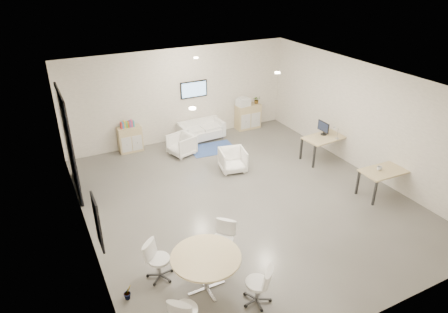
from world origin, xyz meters
TOP-DOWN VIEW (x-y plane):
  - room_shell at (0.00, 0.00)m, footprint 9.60×10.60m
  - glass_door at (-3.95, 2.51)m, footprint 0.09×1.90m
  - artwork at (-3.97, -1.60)m, footprint 0.05×0.54m
  - wall_tv at (0.50, 4.46)m, footprint 0.98×0.06m
  - ceiling_spots at (-0.20, 0.83)m, footprint 3.14×4.14m
  - sideboard_left at (-1.92, 4.27)m, footprint 0.76×0.40m
  - sideboard_right at (2.57, 4.25)m, footprint 0.93×0.45m
  - books at (-1.95, 4.28)m, footprint 0.45×0.14m
  - printer at (2.35, 4.25)m, footprint 0.50×0.44m
  - loveseat at (0.56, 4.11)m, footprint 1.59×0.86m
  - blue_rug at (0.58, 3.19)m, footprint 1.57×1.11m
  - armchair_left at (-0.50, 3.26)m, footprint 0.88×0.91m
  - armchair_right at (0.48, 1.53)m, footprint 0.87×0.84m
  - desk_rear at (3.49, 0.89)m, footprint 1.58×0.90m
  - desk_front at (3.53, -1.51)m, footprint 1.45×0.76m
  - monitor at (3.45, 1.04)m, footprint 0.20×0.50m
  - round_table at (-2.26, -2.53)m, footprint 1.34×1.34m
  - meeting_chairs at (-2.26, -2.53)m, footprint 2.26×2.26m
  - plant_cabinet at (2.93, 4.24)m, footprint 0.34×0.36m
  - plant_floor at (-3.70, -2.08)m, footprint 0.27×0.35m
  - cup at (3.32, -1.44)m, footprint 0.14×0.11m

SIDE VIEW (x-z plane):
  - blue_rug at x=0.58m, z-range 0.00..0.01m
  - plant_floor at x=-3.70m, z-range 0.00..0.14m
  - loveseat at x=0.56m, z-range 0.03..0.61m
  - armchair_left at x=-0.50m, z-range 0.00..0.76m
  - armchair_right at x=0.48m, z-range 0.00..0.77m
  - meeting_chairs at x=-2.26m, z-range 0.00..0.82m
  - sideboard_left at x=-1.92m, z-range 0.00..0.86m
  - sideboard_right at x=2.57m, z-range 0.00..0.92m
  - desk_front at x=3.53m, z-range 0.30..1.04m
  - desk_rear at x=3.49m, z-range 0.31..1.10m
  - round_table at x=-2.26m, z-range 0.33..1.14m
  - cup at x=3.32m, z-range 0.75..0.88m
  - books at x=-1.95m, z-range 0.86..1.08m
  - monitor at x=3.45m, z-range 0.81..1.25m
  - plant_cabinet at x=2.93m, z-range 0.93..1.15m
  - printer at x=2.35m, z-range 0.92..1.23m
  - glass_door at x=-3.95m, z-range 0.08..2.93m
  - artwork at x=-3.97m, z-range 1.03..2.07m
  - room_shell at x=0.00m, z-range -0.80..4.00m
  - wall_tv at x=0.50m, z-range 1.46..2.04m
  - ceiling_spots at x=-0.20m, z-range 3.17..3.20m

